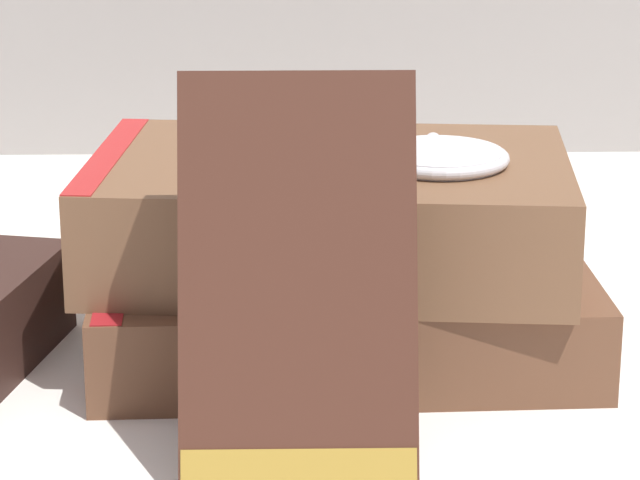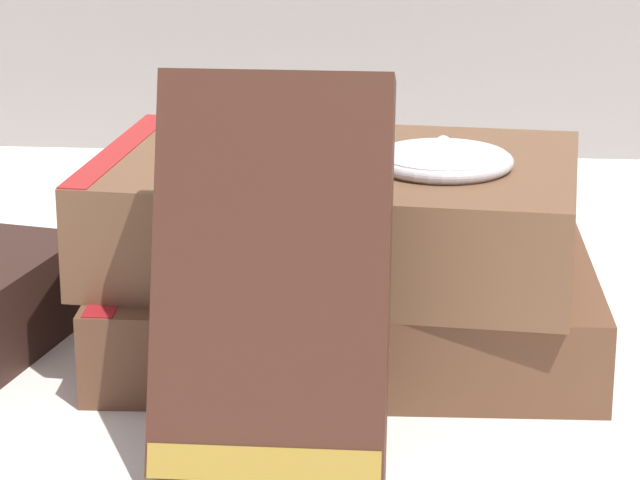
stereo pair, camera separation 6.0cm
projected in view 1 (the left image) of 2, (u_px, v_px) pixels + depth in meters
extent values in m
plane|color=white|center=(347.00, 402.00, 0.60)|extent=(3.00, 3.00, 0.00)
cube|color=brown|center=(349.00, 307.00, 0.65)|extent=(0.21, 0.15, 0.04)
cube|color=maroon|center=(120.00, 311.00, 0.64)|extent=(0.02, 0.14, 0.04)
cube|color=brown|center=(330.00, 212.00, 0.63)|extent=(0.21, 0.15, 0.05)
cube|color=#B22323|center=(111.00, 208.00, 0.64)|extent=(0.02, 0.13, 0.05)
cube|color=#422319|center=(298.00, 277.00, 0.53)|extent=(0.08, 0.07, 0.14)
cube|color=olive|center=(299.00, 463.00, 0.52)|extent=(0.08, 0.03, 0.02)
cylinder|color=silver|center=(439.00, 157.00, 0.61)|extent=(0.05, 0.05, 0.01)
torus|color=silver|center=(439.00, 157.00, 0.61)|extent=(0.06, 0.06, 0.01)
sphere|color=silver|center=(433.00, 141.00, 0.64)|extent=(0.01, 0.01, 0.01)
torus|color=black|center=(163.00, 235.00, 0.80)|extent=(0.05, 0.05, 0.00)
torus|color=black|center=(269.00, 237.00, 0.80)|extent=(0.05, 0.05, 0.00)
cylinder|color=black|center=(216.00, 236.00, 0.80)|extent=(0.02, 0.00, 0.00)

